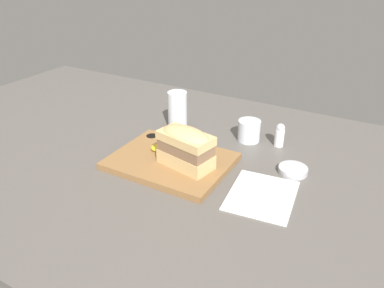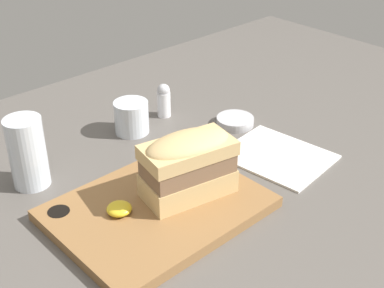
# 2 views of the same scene
# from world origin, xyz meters

# --- Properties ---
(dining_table) EXTENTS (1.93, 1.05, 0.02)m
(dining_table) POSITION_xyz_m (0.00, 0.00, 0.01)
(dining_table) COLOR #56514C
(dining_table) RESTS_ON ground
(serving_board) EXTENTS (0.32, 0.24, 0.02)m
(serving_board) POSITION_xyz_m (0.02, -0.03, 0.03)
(serving_board) COLOR olive
(serving_board) RESTS_ON dining_table
(sandwich) EXTENTS (0.16, 0.10, 0.11)m
(sandwich) POSITION_xyz_m (0.08, -0.04, 0.10)
(sandwich) COLOR tan
(sandwich) RESTS_ON serving_board
(mustard_dollop) EXTENTS (0.04, 0.04, 0.02)m
(mustard_dollop) POSITION_xyz_m (-0.03, -0.01, 0.05)
(mustard_dollop) COLOR gold
(mustard_dollop) RESTS_ON serving_board
(water_glass) EXTENTS (0.06, 0.06, 0.12)m
(water_glass) POSITION_xyz_m (-0.08, 0.18, 0.07)
(water_glass) COLOR silver
(water_glass) RESTS_ON dining_table
(wine_glass) EXTENTS (0.07, 0.07, 0.07)m
(wine_glass) POSITION_xyz_m (0.16, 0.21, 0.05)
(wine_glass) COLOR silver
(wine_glass) RESTS_ON dining_table
(napkin) EXTENTS (0.17, 0.20, 0.00)m
(napkin) POSITION_xyz_m (0.29, -0.05, 0.02)
(napkin) COLOR white
(napkin) RESTS_ON dining_table
(salt_shaker) EXTENTS (0.03, 0.03, 0.07)m
(salt_shaker) POSITION_xyz_m (0.25, 0.22, 0.06)
(salt_shaker) COLOR white
(salt_shaker) RESTS_ON dining_table
(condiment_dish) EXTENTS (0.08, 0.08, 0.02)m
(condiment_dish) POSITION_xyz_m (0.33, 0.09, 0.03)
(condiment_dish) COLOR #B2B2B7
(condiment_dish) RESTS_ON dining_table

